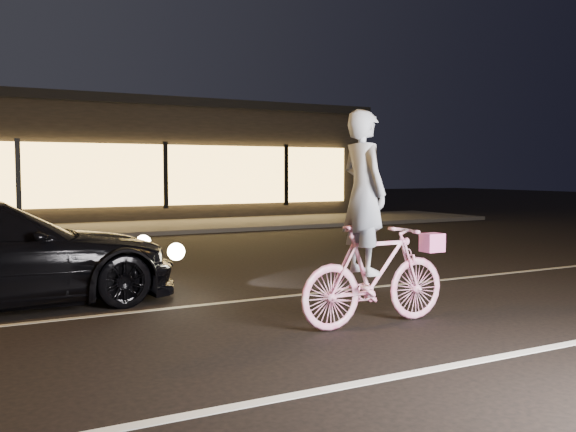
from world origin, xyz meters
TOP-DOWN VIEW (x-y plane):
  - ground at (0.00, 0.00)m, footprint 90.00×90.00m
  - lane_stripe_near at (0.00, -1.50)m, footprint 60.00×0.12m
  - lane_stripe_far at (0.00, 2.00)m, footprint 60.00×0.10m
  - sidewalk at (0.00, 13.00)m, footprint 30.00×4.00m
  - storefront at (0.00, 18.97)m, footprint 25.40×8.42m
  - cyclist at (2.24, 0.07)m, footprint 1.90×0.65m

SIDE VIEW (x-z plane):
  - ground at x=0.00m, z-range 0.00..0.00m
  - lane_stripe_near at x=0.00m, z-range 0.00..0.01m
  - lane_stripe_far at x=0.00m, z-range 0.00..0.01m
  - sidewalk at x=0.00m, z-range 0.00..0.12m
  - cyclist at x=2.24m, z-range -0.35..2.05m
  - storefront at x=0.00m, z-range 0.05..4.25m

